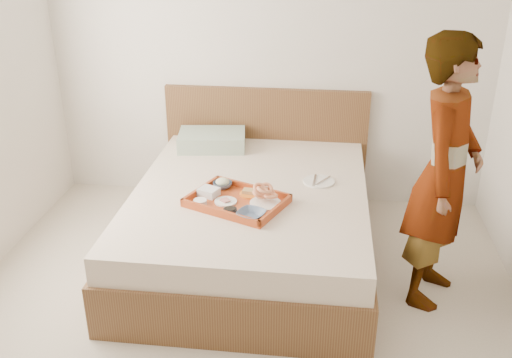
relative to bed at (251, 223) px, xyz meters
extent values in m
cube|color=beige|center=(0.01, -1.00, -0.27)|extent=(3.50, 4.00, 0.01)
cube|color=silver|center=(0.01, 1.00, 1.04)|extent=(3.50, 0.01, 2.60)
cube|color=brown|center=(0.00, 0.00, 0.00)|extent=(1.65, 2.00, 0.53)
cube|color=brown|center=(0.00, 0.97, 0.21)|extent=(1.65, 0.06, 0.95)
cube|color=#A4B7A6|center=(-0.40, 0.71, 0.33)|extent=(0.56, 0.41, 0.12)
cube|color=#B44219|center=(-0.06, -0.24, 0.29)|extent=(0.70, 0.62, 0.05)
cylinder|color=white|center=(0.13, -0.25, 0.29)|extent=(0.26, 0.26, 0.01)
imported|color=navy|center=(0.06, -0.43, 0.30)|extent=(0.22, 0.22, 0.04)
cylinder|color=black|center=(-0.07, -0.40, 0.30)|extent=(0.11, 0.11, 0.03)
cylinder|color=white|center=(-0.13, -0.25, 0.29)|extent=(0.19, 0.19, 0.01)
cylinder|color=orange|center=(0.02, -0.12, 0.29)|extent=(0.19, 0.19, 0.01)
imported|color=navy|center=(-0.18, -0.04, 0.30)|extent=(0.17, 0.17, 0.04)
cube|color=silver|center=(-0.25, -0.17, 0.31)|extent=(0.15, 0.14, 0.05)
cylinder|color=white|center=(-0.28, -0.29, 0.30)|extent=(0.11, 0.11, 0.03)
cylinder|color=white|center=(0.45, 0.16, 0.27)|extent=(0.28, 0.28, 0.01)
imported|color=silver|center=(1.18, -0.29, 0.56)|extent=(0.59, 0.71, 1.66)
camera|label=1|loc=(0.47, -3.47, 1.95)|focal=40.48mm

